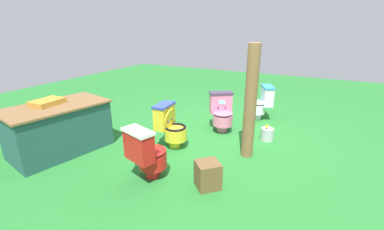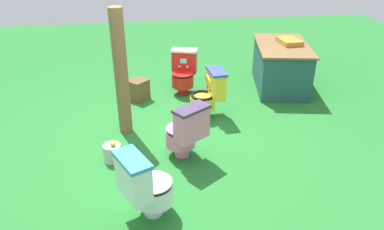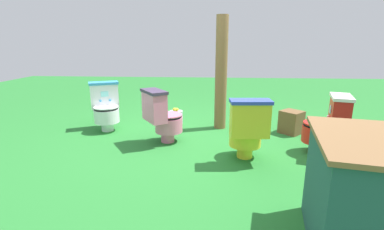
{
  "view_description": "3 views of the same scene",
  "coord_description": "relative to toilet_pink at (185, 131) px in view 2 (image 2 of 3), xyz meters",
  "views": [
    {
      "loc": [
        -3.96,
        -1.48,
        1.94
      ],
      "look_at": [
        -0.02,
        0.54,
        0.39
      ],
      "focal_mm": 24.44,
      "sensor_mm": 36.0,
      "label": 1
    },
    {
      "loc": [
        4.23,
        -0.36,
        2.54
      ],
      "look_at": [
        -0.06,
        0.32,
        0.31
      ],
      "focal_mm": 34.2,
      "sensor_mm": 36.0,
      "label": 2
    },
    {
      "loc": [
        -0.17,
        3.63,
        1.31
      ],
      "look_at": [
        0.09,
        -0.14,
        0.31
      ],
      "focal_mm": 25.76,
      "sensor_mm": 36.0,
      "label": 3
    }
  ],
  "objects": [
    {
      "name": "toilet_white",
      "position": [
        0.97,
        -0.52,
        0.0
      ],
      "size": [
        0.57,
        0.62,
        0.73
      ],
      "rotation": [
        0.0,
        0.0,
        0.43
      ],
      "color": "white",
      "rests_on": "ground"
    },
    {
      "name": "ground",
      "position": [
        -0.47,
        -0.16,
        -0.37
      ],
      "size": [
        14.0,
        14.0,
        0.0
      ],
      "primitive_type": "plane",
      "color": "#26752D"
    },
    {
      "name": "lemon_bucket",
      "position": [
        -0.07,
        -0.89,
        -0.25
      ],
      "size": [
        0.22,
        0.22,
        0.28
      ],
      "color": "#B7B7BF",
      "rests_on": "ground"
    },
    {
      "name": "toilet_red",
      "position": [
        -2.02,
        0.25,
        0.0
      ],
      "size": [
        0.59,
        0.53,
        0.73
      ],
      "rotation": [
        0.0,
        0.0,
        4.42
      ],
      "color": "red",
      "rests_on": "ground"
    },
    {
      "name": "wooden_post",
      "position": [
        -0.78,
        -0.73,
        0.48
      ],
      "size": [
        0.18,
        0.18,
        1.7
      ],
      "primitive_type": "cylinder",
      "color": "brown",
      "rests_on": "ground"
    },
    {
      "name": "small_crate",
      "position": [
        -1.83,
        -0.53,
        -0.2
      ],
      "size": [
        0.39,
        0.39,
        0.34
      ],
      "primitive_type": "cube",
      "rotation": [
        0.0,
        0.0,
        2.34
      ],
      "color": "brown",
      "rests_on": "ground"
    },
    {
      "name": "toilet_yellow",
      "position": [
        -1.05,
        0.49,
        0.0
      ],
      "size": [
        0.45,
        0.52,
        0.73
      ],
      "rotation": [
        0.0,
        0.0,
        3.21
      ],
      "color": "yellow",
      "rests_on": "ground"
    },
    {
      "name": "toilet_pink",
      "position": [
        0.0,
        0.0,
        0.0
      ],
      "size": [
        0.63,
        0.61,
        0.73
      ],
      "rotation": [
        0.0,
        0.0,
        2.17
      ],
      "color": "pink",
      "rests_on": "ground"
    },
    {
      "name": "vendor_table",
      "position": [
        -2.0,
        1.96,
        0.02
      ],
      "size": [
        1.6,
        1.14,
        0.85
      ],
      "rotation": [
        0.0,
        0.0,
        -0.2
      ],
      "color": "#23514C",
      "rests_on": "ground"
    }
  ]
}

